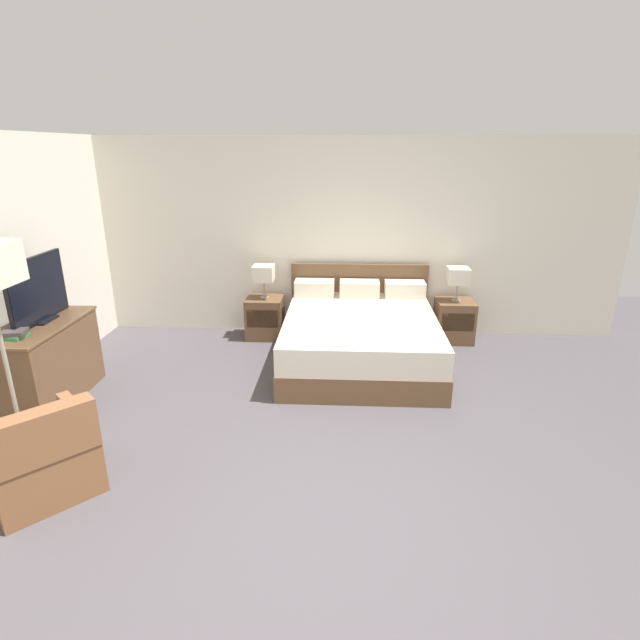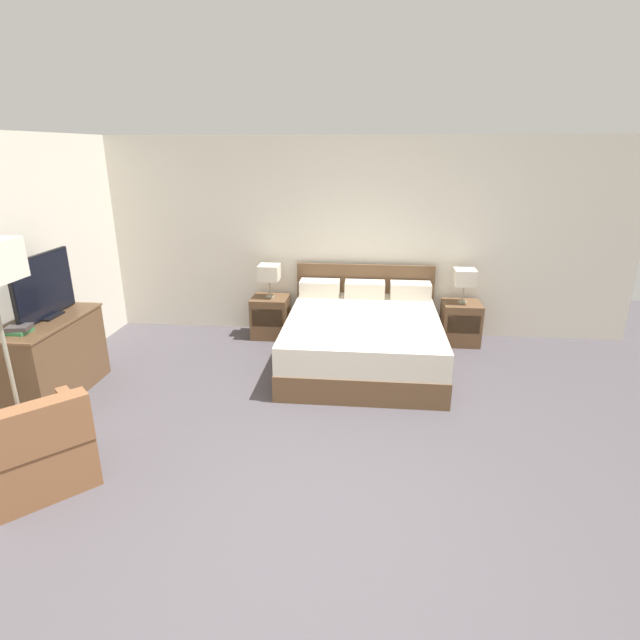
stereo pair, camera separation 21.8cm
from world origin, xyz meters
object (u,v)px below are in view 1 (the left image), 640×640
at_px(table_lamp_right, 458,276).
at_px(tv, 38,291).
at_px(dresser, 45,362).
at_px(armchair_by_window, 41,459).
at_px(book_blue_cover, 14,332).
at_px(book_red_cover, 13,336).
at_px(table_lamp_left, 264,274).
at_px(nightstand_right, 454,321).
at_px(bed, 360,337).
at_px(nightstand_left, 265,317).

relative_size(table_lamp_right, tv, 0.49).
height_order(dresser, armchair_by_window, dresser).
height_order(tv, book_blue_cover, tv).
xyz_separation_m(table_lamp_right, book_red_cover, (-4.33, -2.26, -0.04)).
xyz_separation_m(tv, book_blue_cover, (0.01, -0.46, -0.25)).
bearing_deg(book_blue_cover, table_lamp_left, 50.74).
distance_m(dresser, armchair_by_window, 1.57).
bearing_deg(armchair_by_window, book_blue_cover, 126.33).
relative_size(nightstand_right, table_lamp_right, 1.25).
distance_m(tv, book_blue_cover, 0.52).
bearing_deg(tv, bed, 18.67).
distance_m(dresser, tv, 0.70).
bearing_deg(bed, table_lamp_right, 31.37).
xyz_separation_m(nightstand_right, table_lamp_right, (0.00, 0.00, 0.59)).
xyz_separation_m(bed, book_blue_cover, (-3.08, -1.50, 0.55)).
bearing_deg(book_red_cover, table_lamp_left, 50.52).
bearing_deg(bed, tv, -161.33).
height_order(table_lamp_right, book_blue_cover, table_lamp_right).
bearing_deg(book_red_cover, table_lamp_right, 27.50).
height_order(nightstand_right, tv, tv).
xyz_separation_m(table_lamp_left, book_red_cover, (-1.86, -2.26, -0.04)).
bearing_deg(table_lamp_right, armchair_by_window, -137.62).
bearing_deg(tv, nightstand_right, 22.55).
xyz_separation_m(nightstand_left, book_red_cover, (-1.86, -2.25, 0.56)).
bearing_deg(book_blue_cover, book_red_cover, 180.00).
bearing_deg(book_blue_cover, nightstand_right, 27.57).
relative_size(bed, book_red_cover, 10.73).
bearing_deg(table_lamp_left, tv, -135.90).
distance_m(book_red_cover, book_blue_cover, 0.04).
distance_m(table_lamp_right, tv, 4.70).
relative_size(dresser, armchair_by_window, 1.25).
bearing_deg(dresser, book_red_cover, -89.59).
height_order(nightstand_left, armchair_by_window, armchair_by_window).
bearing_deg(bed, nightstand_left, 148.68).
bearing_deg(table_lamp_right, dresser, -156.40).
xyz_separation_m(nightstand_right, book_red_cover, (-4.33, -2.25, 0.56)).
xyz_separation_m(bed, armchair_by_window, (-2.34, -2.51, -0.02)).
height_order(tv, book_red_cover, tv).
bearing_deg(table_lamp_right, book_blue_cover, -152.42).
distance_m(table_lamp_left, book_red_cover, 2.92).
height_order(nightstand_left, nightstand_right, same).
relative_size(nightstand_right, dresser, 0.45).
relative_size(bed, dresser, 1.73).
distance_m(bed, dresser, 3.30).
relative_size(bed, nightstand_right, 3.88).
distance_m(nightstand_right, dresser, 4.73).
height_order(book_red_cover, armchair_by_window, book_red_cover).
relative_size(dresser, tv, 1.38).
height_order(bed, table_lamp_left, table_lamp_left).
bearing_deg(dresser, nightstand_left, 45.49).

